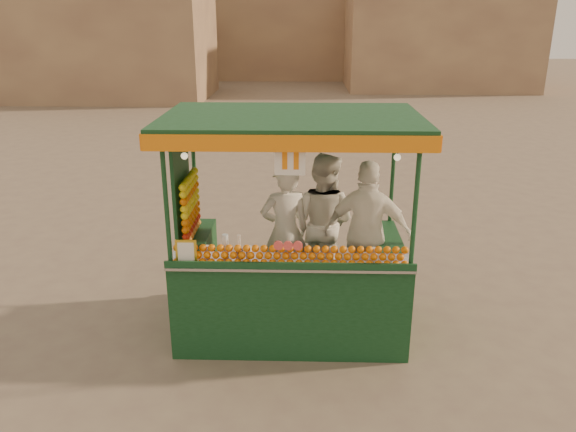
{
  "coord_description": "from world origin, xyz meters",
  "views": [
    {
      "loc": [
        0.32,
        -5.83,
        3.5
      ],
      "look_at": [
        0.16,
        -0.0,
        1.42
      ],
      "focal_mm": 34.99,
      "sensor_mm": 36.0,
      "label": 1
    }
  ],
  "objects_px": {
    "vendor_middle": "(323,221)",
    "vendor_right": "(367,233)",
    "juice_cart": "(285,266)",
    "vendor_left": "(285,231)"
  },
  "relations": [
    {
      "from": "vendor_middle",
      "to": "vendor_right",
      "type": "bearing_deg",
      "value": 170.42
    },
    {
      "from": "vendor_right",
      "to": "vendor_left",
      "type": "bearing_deg",
      "value": 1.5
    },
    {
      "from": "vendor_middle",
      "to": "juice_cart",
      "type": "bearing_deg",
      "value": 82.2
    },
    {
      "from": "vendor_left",
      "to": "vendor_right",
      "type": "xyz_separation_m",
      "value": [
        0.96,
        -0.15,
        0.05
      ]
    },
    {
      "from": "vendor_right",
      "to": "vendor_middle",
      "type": "bearing_deg",
      "value": -27.22
    },
    {
      "from": "vendor_middle",
      "to": "vendor_right",
      "type": "height_order",
      "value": "vendor_right"
    },
    {
      "from": "vendor_left",
      "to": "juice_cart",
      "type": "bearing_deg",
      "value": 75.33
    },
    {
      "from": "vendor_left",
      "to": "vendor_middle",
      "type": "distance_m",
      "value": 0.51
    },
    {
      "from": "vendor_middle",
      "to": "vendor_right",
      "type": "distance_m",
      "value": 0.63
    },
    {
      "from": "vendor_middle",
      "to": "vendor_right",
      "type": "relative_size",
      "value": 1.0
    }
  ]
}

